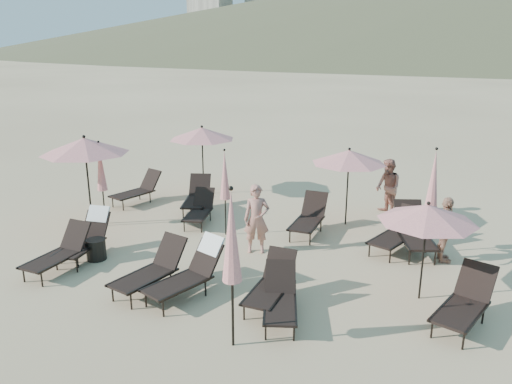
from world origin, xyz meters
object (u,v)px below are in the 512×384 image
at_px(lounger_4, 280,298).
at_px(beachgoer_c, 445,230).
at_px(umbrella_open_3, 349,157).
at_px(lounger_12, 152,269).
at_px(side_table_0, 96,249).
at_px(umbrella_closed_2, 101,167).
at_px(umbrella_open_2, 202,134).
at_px(lounger_11, 414,231).
at_px(beachgoer_a, 257,219).
at_px(lounger_7, 197,196).
at_px(lounger_8, 200,209).
at_px(umbrella_closed_0, 232,238).
at_px(side_table_1, 286,291).
at_px(umbrella_closed_1, 433,181).
at_px(umbrella_open_1, 428,213).
at_px(lounger_2, 190,271).
at_px(lounger_10, 396,232).
at_px(umbrella_open_0, 85,146).
at_px(umbrella_closed_3, 225,176).
at_px(lounger_1, 59,252).
at_px(lounger_3, 271,284).
at_px(lounger_0, 87,236).
at_px(lounger_5, 465,302).
at_px(beachgoer_b, 388,187).
at_px(lounger_6, 138,189).
at_px(lounger_9, 309,217).

height_order(lounger_4, beachgoer_c, beachgoer_c).
bearing_deg(umbrella_open_3, lounger_12, -117.69).
bearing_deg(side_table_0, umbrella_open_3, 43.22).
bearing_deg(umbrella_open_3, umbrella_closed_2, -156.68).
relative_size(umbrella_open_2, umbrella_open_3, 1.06).
relative_size(lounger_11, beachgoer_a, 1.17).
height_order(lounger_7, lounger_8, lounger_7).
relative_size(umbrella_closed_0, side_table_1, 6.03).
bearing_deg(umbrella_closed_1, lounger_7, 174.20).
distance_m(umbrella_open_3, beachgoer_c, 3.25).
xyz_separation_m(lounger_7, umbrella_open_1, (6.64, -3.07, 1.31)).
xyz_separation_m(lounger_2, side_table_0, (-2.87, 0.66, -0.27)).
distance_m(umbrella_closed_0, side_table_0, 5.07).
bearing_deg(lounger_2, lounger_10, 67.51).
height_order(umbrella_closed_1, side_table_0, umbrella_closed_1).
height_order(umbrella_open_0, umbrella_closed_3, umbrella_open_0).
xyz_separation_m(lounger_1, umbrella_closed_3, (2.44, 3.32, 1.16)).
bearing_deg(lounger_3, umbrella_closed_0, -93.44).
xyz_separation_m(lounger_12, umbrella_open_2, (-2.26, 6.42, 1.57)).
bearing_deg(umbrella_open_1, umbrella_open_0, 173.89).
bearing_deg(lounger_10, lounger_7, -168.30).
relative_size(lounger_0, side_table_0, 3.54).
distance_m(lounger_0, umbrella_closed_2, 2.35).
height_order(lounger_2, umbrella_closed_0, umbrella_closed_0).
bearing_deg(lounger_4, lounger_2, 155.83).
height_order(lounger_7, side_table_1, lounger_7).
bearing_deg(lounger_0, lounger_5, -7.62).
height_order(umbrella_open_1, side_table_1, umbrella_open_1).
bearing_deg(beachgoer_b, lounger_1, -79.25).
height_order(lounger_3, umbrella_closed_2, umbrella_closed_2).
distance_m(lounger_1, lounger_4, 5.17).
height_order(lounger_10, umbrella_open_1, umbrella_open_1).
bearing_deg(umbrella_open_3, lounger_11, -31.71).
bearing_deg(umbrella_open_3, lounger_4, -90.04).
distance_m(lounger_6, umbrella_open_1, 9.34).
height_order(lounger_5, lounger_9, lounger_9).
bearing_deg(lounger_2, lounger_9, 93.07).
height_order(lounger_6, lounger_9, lounger_9).
distance_m(umbrella_closed_0, side_table_1, 2.42).
bearing_deg(lounger_2, beachgoer_b, 85.47).
height_order(lounger_8, umbrella_open_1, umbrella_open_1).
relative_size(lounger_5, umbrella_open_2, 0.78).
distance_m(umbrella_closed_1, side_table_1, 4.51).
distance_m(lounger_6, umbrella_closed_0, 8.55).
relative_size(lounger_10, umbrella_closed_0, 0.66).
xyz_separation_m(lounger_8, lounger_11, (5.67, 0.29, 0.09)).
bearing_deg(beachgoer_b, lounger_7, -107.33).
distance_m(lounger_10, umbrella_open_1, 2.75).
distance_m(lounger_1, umbrella_open_1, 7.75).
xyz_separation_m(lounger_10, umbrella_open_0, (-8.02, -1.36, 1.76)).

